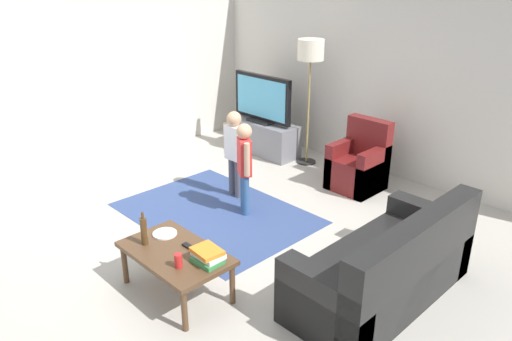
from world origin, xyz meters
name	(u,v)px	position (x,y,z in m)	size (l,w,h in m)	color
ground	(215,243)	(0.00, 0.00, 0.00)	(7.80, 7.80, 0.00)	#B2ADA3
wall_back	(385,74)	(0.00, 3.00, 1.35)	(6.00, 0.12, 2.70)	silver
wall_left	(69,73)	(-3.00, 0.00, 1.35)	(0.12, 6.00, 2.70)	silver
area_rug	(216,213)	(-0.51, 0.44, 0.00)	(2.20, 1.60, 0.01)	#33477A
tv_stand	(263,137)	(-1.60, 2.30, 0.24)	(1.20, 0.44, 0.50)	slate
tv	(262,99)	(-1.60, 2.28, 0.85)	(1.10, 0.28, 0.71)	black
couch	(389,271)	(1.76, 0.47, 0.29)	(0.80, 1.80, 0.86)	black
armchair	(360,166)	(0.21, 2.26, 0.30)	(0.60, 0.60, 0.90)	maroon
floor_lamp	(311,57)	(-0.84, 2.45, 1.54)	(0.36, 0.36, 1.78)	#262626
child_near_tv	(234,146)	(-0.71, 0.93, 0.66)	(0.37, 0.18, 1.10)	#4C4C59
child_center	(244,161)	(-0.29, 0.70, 0.65)	(0.32, 0.23, 1.09)	#33598C
coffee_table	(176,256)	(0.42, -0.77, 0.37)	(1.00, 0.60, 0.42)	#513823
book_stack	(208,255)	(0.74, -0.67, 0.48)	(0.27, 0.22, 0.12)	#388C4C
bottle	(144,231)	(0.14, -0.89, 0.55)	(0.06, 0.06, 0.31)	#4C3319
tv_remote	(190,247)	(0.47, -0.65, 0.43)	(0.17, 0.05, 0.02)	black
soda_can	(178,261)	(0.64, -0.89, 0.48)	(0.07, 0.07, 0.12)	red
plate	(165,234)	(0.12, -0.67, 0.43)	(0.22, 0.22, 0.02)	white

